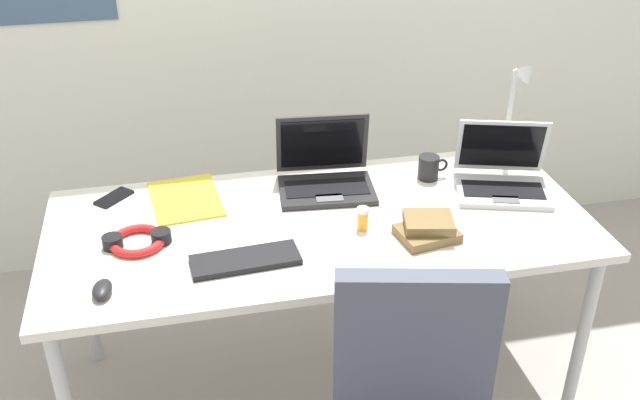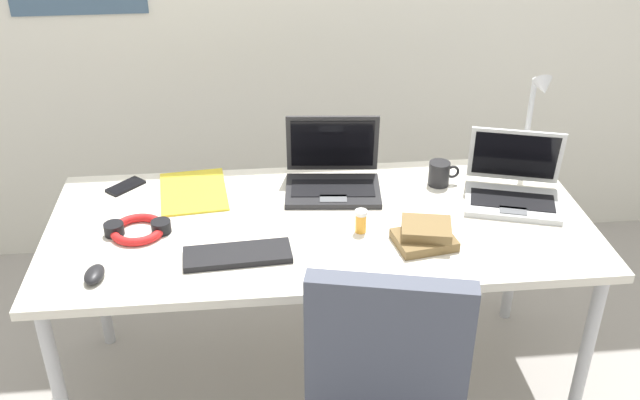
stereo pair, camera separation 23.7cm
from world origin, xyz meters
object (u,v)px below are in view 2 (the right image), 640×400
object	(u,v)px
headphones	(138,229)
paper_folder_back_right	(193,191)
desk_lamp	(532,123)
book_stack	(425,235)
computer_mouse	(94,274)
cell_phone	(126,186)
pill_bottle	(361,221)
laptop_far_corner	(333,176)
laptop_center	(513,188)
coffee_mug	(440,173)
external_keyboard	(238,255)

from	to	relation	value
headphones	paper_folder_back_right	bearing A→B (deg)	57.33
desk_lamp	book_stack	bearing A→B (deg)	-137.48
computer_mouse	cell_phone	size ratio (longest dim) A/B	0.71
headphones	pill_bottle	xyz separation A→B (m)	(0.72, -0.06, 0.03)
paper_folder_back_right	book_stack	bearing A→B (deg)	-28.46
desk_lamp	book_stack	world-z (taller)	desk_lamp
laptop_far_corner	headphones	bearing A→B (deg)	-160.05
laptop_center	pill_bottle	size ratio (longest dim) A/B	4.89
laptop_far_corner	paper_folder_back_right	size ratio (longest dim) A/B	1.15
desk_lamp	laptop_center	distance (m)	0.28
headphones	coffee_mug	world-z (taller)	coffee_mug
laptop_far_corner	book_stack	size ratio (longest dim) A/B	1.76
computer_mouse	book_stack	bearing A→B (deg)	11.65
laptop_center	headphones	world-z (taller)	laptop_center
book_stack	paper_folder_back_right	distance (m)	0.85
computer_mouse	headphones	xyz separation A→B (m)	(0.10, 0.24, -0.00)
computer_mouse	cell_phone	bearing A→B (deg)	94.76
cell_phone	paper_folder_back_right	xyz separation A→B (m)	(0.25, -0.06, -0.00)
desk_lamp	external_keyboard	world-z (taller)	desk_lamp
desk_lamp	laptop_center	world-z (taller)	desk_lamp
desk_lamp	cell_phone	xyz separation A→B (m)	(-1.48, 0.02, -0.19)
cell_phone	computer_mouse	bearing A→B (deg)	-47.54
computer_mouse	book_stack	size ratio (longest dim) A/B	0.47
computer_mouse	laptop_far_corner	bearing A→B (deg)	38.83
computer_mouse	cell_phone	world-z (taller)	computer_mouse
pill_bottle	coffee_mug	size ratio (longest dim) A/B	0.70
laptop_far_corner	book_stack	distance (m)	0.46
desk_lamp	cell_phone	bearing A→B (deg)	179.13
laptop_far_corner	computer_mouse	xyz separation A→B (m)	(-0.76, -0.48, -0.03)
coffee_mug	laptop_center	bearing A→B (deg)	-31.01
headphones	pill_bottle	bearing A→B (deg)	-4.90
desk_lamp	coffee_mug	xyz separation A→B (m)	(-0.34, -0.06, -0.15)
computer_mouse	headphones	distance (m)	0.26
external_keyboard	laptop_far_corner	bearing A→B (deg)	46.59
cell_phone	coffee_mug	world-z (taller)	coffee_mug
laptop_far_corner	paper_folder_back_right	bearing A→B (deg)	178.25
laptop_center	laptop_far_corner	xyz separation A→B (m)	(-0.61, 0.15, 0.00)
external_keyboard	cell_phone	distance (m)	0.63
laptop_far_corner	external_keyboard	distance (m)	0.54
desk_lamp	laptop_center	xyz separation A→B (m)	(-0.12, -0.20, -0.15)
computer_mouse	cell_phone	distance (m)	0.56
cell_phone	book_stack	distance (m)	1.10
external_keyboard	paper_folder_back_right	world-z (taller)	external_keyboard
cell_phone	headphones	world-z (taller)	headphones
pill_bottle	coffee_mug	distance (m)	0.44
laptop_far_corner	headphones	world-z (taller)	laptop_far_corner
laptop_center	cell_phone	distance (m)	1.38
cell_phone	headphones	xyz separation A→B (m)	(0.08, -0.32, 0.01)
laptop_far_corner	paper_folder_back_right	world-z (taller)	laptop_far_corner
paper_folder_back_right	coffee_mug	distance (m)	0.89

